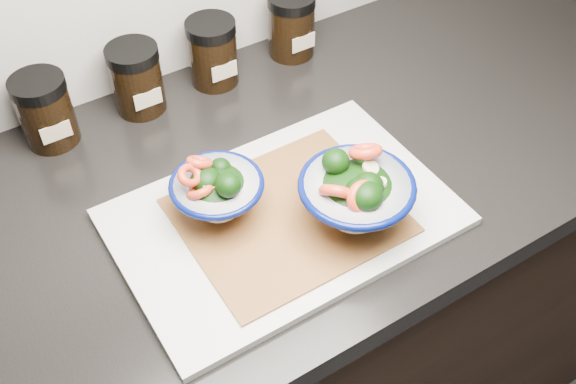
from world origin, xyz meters
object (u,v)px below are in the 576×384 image
bowl_right (356,195)px  spice_jar_c (213,52)px  spice_jar_b (137,79)px  cutting_board (283,217)px  spice_jar_d (291,25)px  spice_jar_a (45,111)px  bowl_left (217,192)px

bowl_right → spice_jar_c: bearing=90.7°
spice_jar_b → spice_jar_c: same height
cutting_board → spice_jar_c: 0.34m
cutting_board → spice_jar_c: (0.07, 0.33, 0.05)m
spice_jar_d → spice_jar_a: bearing=180.0°
cutting_board → spice_jar_b: 0.34m
spice_jar_a → spice_jar_c: same height
spice_jar_a → spice_jar_b: bearing=0.0°
bowl_left → spice_jar_d: same height
bowl_left → spice_jar_b: (0.01, 0.28, 0.00)m
spice_jar_d → spice_jar_c: bearing=180.0°
bowl_right → spice_jar_c: 0.39m
bowl_right → spice_jar_d: (0.15, 0.39, -0.01)m
bowl_right → spice_jar_b: bowl_right is taller
cutting_board → spice_jar_d: size_ratio=3.98×
cutting_board → spice_jar_a: bearing=122.8°
cutting_board → spice_jar_a: (-0.21, 0.33, 0.05)m
bowl_right → spice_jar_d: size_ratio=1.36×
cutting_board → spice_jar_a: size_ratio=3.98×
bowl_left → bowl_right: (0.15, -0.11, 0.01)m
bowl_left → spice_jar_d: bearing=43.7°
bowl_left → spice_jar_a: same height
spice_jar_a → bowl_right: bearing=-53.9°
spice_jar_a → bowl_left: bearing=-63.8°
spice_jar_a → spice_jar_d: (0.43, 0.00, 0.00)m
spice_jar_a → cutting_board: bearing=-57.2°
spice_jar_c → spice_jar_d: 0.15m
cutting_board → bowl_right: 0.11m
cutting_board → spice_jar_d: (0.22, 0.33, 0.05)m
bowl_left → bowl_right: 0.18m
bowl_right → spice_jar_d: bowl_right is taller
spice_jar_d → bowl_left: bearing=-136.3°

